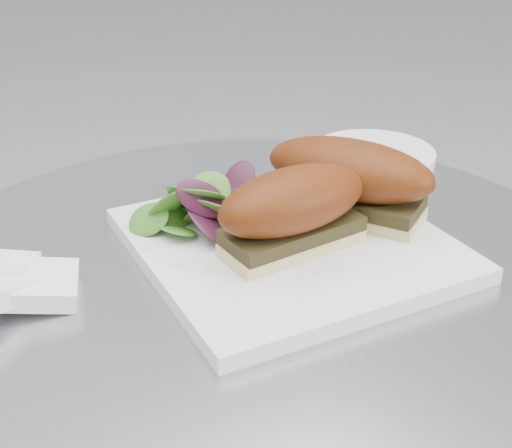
{
  "coord_description": "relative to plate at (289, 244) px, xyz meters",
  "views": [
    {
      "loc": [
        -0.33,
        -0.47,
        1.08
      ],
      "look_at": [
        0.01,
        0.02,
        0.77
      ],
      "focal_mm": 50.0,
      "sensor_mm": 36.0,
      "label": 1
    }
  ],
  "objects": [
    {
      "name": "plate",
      "position": [
        0.0,
        0.0,
        0.0
      ],
      "size": [
        0.32,
        0.32,
        0.02
      ],
      "primitive_type": "cube",
      "rotation": [
        0.0,
        0.0,
        -0.13
      ],
      "color": "white",
      "rests_on": "table"
    },
    {
      "name": "sandwich_left",
      "position": [
        -0.01,
        -0.02,
        0.05
      ],
      "size": [
        0.16,
        0.07,
        0.08
      ],
      "rotation": [
        0.0,
        0.0,
        -0.03
      ],
      "color": "beige",
      "rests_on": "plate"
    },
    {
      "name": "salad",
      "position": [
        -0.05,
        0.07,
        0.03
      ],
      "size": [
        0.12,
        0.12,
        0.05
      ],
      "primitive_type": null,
      "color": "#558A2D",
      "rests_on": "plate"
    },
    {
      "name": "sandwich_right",
      "position": [
        0.08,
        0.0,
        0.05
      ],
      "size": [
        0.15,
        0.19,
        0.08
      ],
      "rotation": [
        0.0,
        0.0,
        -1.1
      ],
      "color": "beige",
      "rests_on": "plate"
    },
    {
      "name": "saucer",
      "position": [
        0.23,
        0.13,
        -0.0
      ],
      "size": [
        0.16,
        0.16,
        0.01
      ],
      "primitive_type": "cylinder",
      "color": "white",
      "rests_on": "table"
    },
    {
      "name": "napkin",
      "position": [
        -0.25,
        0.07,
        0.0
      ],
      "size": [
        0.12,
        0.12,
        0.02
      ],
      "primitive_type": null,
      "rotation": [
        0.0,
        0.0,
        0.08
      ],
      "color": "white",
      "rests_on": "table"
    }
  ]
}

